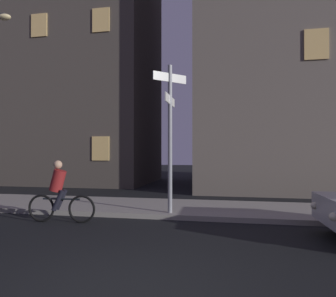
{
  "coord_description": "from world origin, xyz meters",
  "views": [
    {
      "loc": [
        1.36,
        -3.84,
        1.83
      ],
      "look_at": [
        -0.27,
        4.42,
        1.92
      ],
      "focal_mm": 33.98,
      "sensor_mm": 36.0,
      "label": 1
    }
  ],
  "objects": [
    {
      "name": "building_right_block",
      "position": [
        4.65,
        14.36,
        7.54
      ],
      "size": [
        9.71,
        10.02,
        15.07
      ],
      "color": "#6B6056",
      "rests_on": "ground_plane"
    },
    {
      "name": "signpost",
      "position": [
        -0.29,
        4.85,
        2.51
      ],
      "size": [
        0.8,
        1.29,
        4.12
      ],
      "color": "gray",
      "rests_on": "sidewalk_kerb"
    },
    {
      "name": "ground_plane",
      "position": [
        0.0,
        0.0,
        0.0
      ],
      "size": [
        80.0,
        80.0,
        0.0
      ],
      "primitive_type": "plane",
      "color": "black"
    },
    {
      "name": "sidewalk_kerb",
      "position": [
        0.0,
        5.98,
        0.07
      ],
      "size": [
        40.0,
        2.87,
        0.14
      ],
      "primitive_type": "cube",
      "color": "gray",
      "rests_on": "ground_plane"
    },
    {
      "name": "building_left_block",
      "position": [
        -8.41,
        14.2,
        9.53
      ],
      "size": [
        10.26,
        6.4,
        19.07
      ],
      "color": "#4C443D",
      "rests_on": "ground_plane"
    },
    {
      "name": "cyclist",
      "position": [
        -3.0,
        3.71,
        0.75
      ],
      "size": [
        1.82,
        0.35,
        1.61
      ],
      "color": "black",
      "rests_on": "ground_plane"
    }
  ]
}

